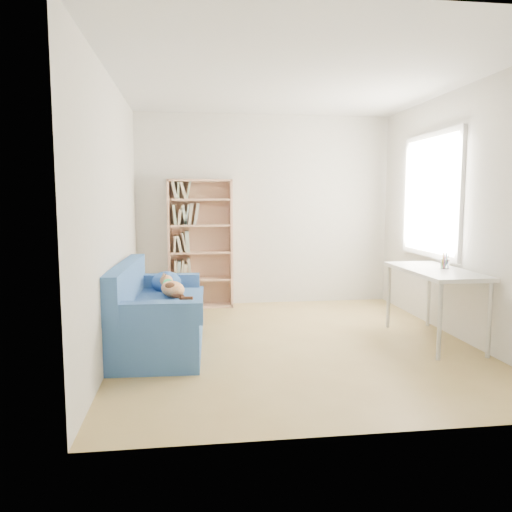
{
  "coord_description": "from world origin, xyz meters",
  "views": [
    {
      "loc": [
        -1.03,
        -4.85,
        1.47
      ],
      "look_at": [
        -0.33,
        0.41,
        0.85
      ],
      "focal_mm": 35.0,
      "sensor_mm": 36.0,
      "label": 1
    }
  ],
  "objects_px": {
    "sofa": "(157,315)",
    "pen_cup": "(445,262)",
    "desk": "(435,276)",
    "bookshelf": "(200,249)"
  },
  "relations": [
    {
      "from": "sofa",
      "to": "pen_cup",
      "type": "distance_m",
      "value": 2.97
    },
    {
      "from": "sofa",
      "to": "desk",
      "type": "bearing_deg",
      "value": -1.43
    },
    {
      "from": "sofa",
      "to": "bookshelf",
      "type": "relative_size",
      "value": 1.01
    },
    {
      "from": "pen_cup",
      "to": "bookshelf",
      "type": "bearing_deg",
      "value": 141.87
    },
    {
      "from": "pen_cup",
      "to": "sofa",
      "type": "bearing_deg",
      "value": 177.14
    },
    {
      "from": "bookshelf",
      "to": "pen_cup",
      "type": "relative_size",
      "value": 10.34
    },
    {
      "from": "sofa",
      "to": "desk",
      "type": "distance_m",
      "value": 2.83
    },
    {
      "from": "sofa",
      "to": "pen_cup",
      "type": "bearing_deg",
      "value": -0.44
    },
    {
      "from": "sofa",
      "to": "bookshelf",
      "type": "bearing_deg",
      "value": 77.56
    },
    {
      "from": "sofa",
      "to": "pen_cup",
      "type": "height_order",
      "value": "pen_cup"
    }
  ]
}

